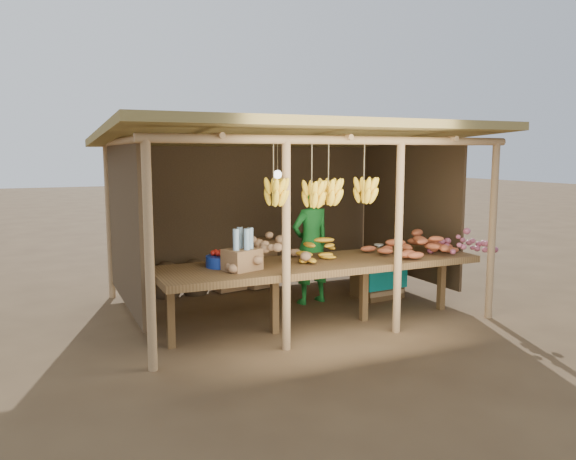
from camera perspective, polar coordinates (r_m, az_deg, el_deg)
name	(u,v)px	position (r m, az deg, el deg)	size (l,w,h in m)	color
ground	(288,307)	(7.66, 0.00, -7.81)	(60.00, 60.00, 0.00)	brown
stall_structure	(285,164)	(7.39, -0.32, 6.73)	(4.70, 3.50, 2.43)	tan
counter	(321,266)	(6.65, 3.38, -3.67)	(3.90, 1.05, 0.80)	brown
potato_heap	(271,248)	(6.40, -1.76, -1.87)	(1.11, 0.67, 0.37)	#99724F
sweet_potato_heap	(416,240)	(7.21, 12.89, -1.01)	(1.12, 0.67, 0.36)	#9F4A29
onion_heap	(463,239)	(7.48, 17.37, -0.88)	(0.82, 0.49, 0.36)	#A95268
banana_pile	(323,246)	(6.67, 3.54, -1.59)	(0.64, 0.38, 0.35)	gold
tomato_basin	(222,260)	(6.33, -6.74, -3.04)	(0.36, 0.36, 0.19)	navy
bottle_box	(242,254)	(6.12, -4.70, -2.43)	(0.45, 0.40, 0.46)	olive
vendor	(311,244)	(7.70, 2.34, -1.45)	(0.60, 0.39, 1.65)	#197326
tarp_crate	(377,275)	(8.20, 9.05, -4.49)	(0.72, 0.63, 0.80)	brown
carton_stack	(249,268)	(8.62, -4.02, -3.86)	(1.03, 0.47, 0.72)	olive
burlap_sacks	(181,277)	(8.33, -10.81, -4.75)	(0.87, 0.46, 0.62)	#483521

